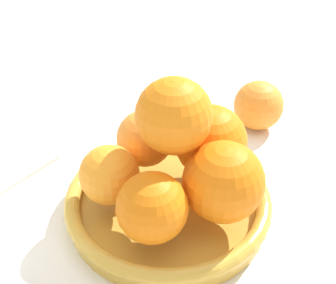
% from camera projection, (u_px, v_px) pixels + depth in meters
% --- Properties ---
extents(ground_plane, '(4.00, 4.00, 0.00)m').
position_uv_depth(ground_plane, '(168.00, 213.00, 0.53)').
color(ground_plane, white).
extents(fruit_bowl, '(0.23, 0.23, 0.03)m').
position_uv_depth(fruit_bowl, '(168.00, 202.00, 0.52)').
color(fruit_bowl, gold).
rests_on(fruit_bowl, ground_plane).
extents(orange_pile, '(0.19, 0.19, 0.14)m').
position_uv_depth(orange_pile, '(181.00, 157.00, 0.48)').
color(orange_pile, orange).
rests_on(orange_pile, fruit_bowl).
extents(stray_orange, '(0.07, 0.07, 0.07)m').
position_uv_depth(stray_orange, '(258.00, 105.00, 0.65)').
color(stray_orange, orange).
rests_on(stray_orange, ground_plane).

